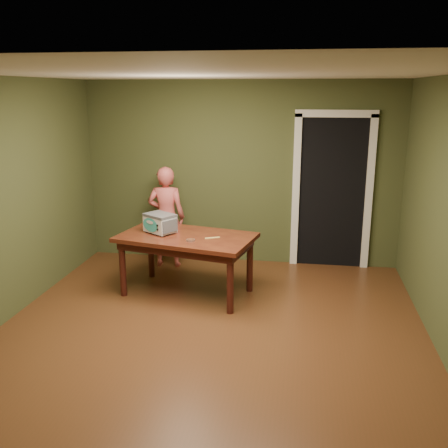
{
  "coord_description": "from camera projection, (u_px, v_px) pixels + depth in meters",
  "views": [
    {
      "loc": [
        0.91,
        -4.51,
        2.45
      ],
      "look_at": [
        0.01,
        1.0,
        0.95
      ],
      "focal_mm": 40.0,
      "sensor_mm": 36.0,
      "label": 1
    }
  ],
  "objects": [
    {
      "name": "dining_table",
      "position": [
        186.0,
        243.0,
        6.07
      ],
      "size": [
        1.75,
        1.21,
        0.75
      ],
      "rotation": [
        0.0,
        0.0,
        -0.21
      ],
      "color": "#3E150E",
      "rests_on": "floor"
    },
    {
      "name": "child",
      "position": [
        166.0,
        217.0,
        7.04
      ],
      "size": [
        0.54,
        0.37,
        1.44
      ],
      "primitive_type": "imported",
      "rotation": [
        0.0,
        0.0,
        3.19
      ],
      "color": "#CE5855",
      "rests_on": "floor"
    },
    {
      "name": "doorway",
      "position": [
        331.0,
        189.0,
        7.25
      ],
      "size": [
        1.1,
        0.66,
        2.25
      ],
      "color": "black",
      "rests_on": "ground"
    },
    {
      "name": "floor",
      "position": [
        207.0,
        339.0,
        5.08
      ],
      "size": [
        5.0,
        5.0,
        0.0
      ],
      "primitive_type": "plane",
      "color": "#512C17",
      "rests_on": "ground"
    },
    {
      "name": "toy_oven",
      "position": [
        160.0,
        222.0,
        6.12
      ],
      "size": [
        0.45,
        0.42,
        0.24
      ],
      "rotation": [
        0.0,
        0.0,
        -0.58
      ],
      "color": "#4C4F54",
      "rests_on": "dining_table"
    },
    {
      "name": "room_shell",
      "position": [
        206.0,
        173.0,
        4.64
      ],
      "size": [
        4.52,
        5.02,
        2.61
      ],
      "color": "#3C4424",
      "rests_on": "ground"
    },
    {
      "name": "baking_pan",
      "position": [
        191.0,
        240.0,
        5.81
      ],
      "size": [
        0.1,
        0.1,
        0.02
      ],
      "color": "silver",
      "rests_on": "dining_table"
    },
    {
      "name": "spatula",
      "position": [
        212.0,
        238.0,
        5.93
      ],
      "size": [
        0.17,
        0.1,
        0.01
      ],
      "primitive_type": "cube",
      "rotation": [
        0.0,
        0.0,
        0.46
      ],
      "color": "#E5CC63",
      "rests_on": "dining_table"
    }
  ]
}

